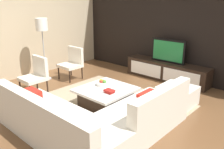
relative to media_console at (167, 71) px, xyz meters
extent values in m
plane|color=brown|center=(0.00, -2.40, -0.25)|extent=(14.00, 14.00, 0.00)
cube|color=black|center=(0.00, 0.30, 1.15)|extent=(6.40, 0.12, 2.80)
cube|color=#C6B28E|center=(-3.20, -2.20, 1.15)|extent=(0.12, 5.20, 2.80)
cube|color=tan|center=(-0.10, -2.40, -0.24)|extent=(3.01, 2.79, 0.01)
cube|color=black|center=(0.00, 0.00, 0.00)|extent=(2.33, 0.48, 0.50)
cube|color=white|center=(-0.54, -0.24, 0.00)|extent=(0.99, 0.01, 0.35)
cube|color=white|center=(0.54, -0.24, 0.00)|extent=(0.99, 0.01, 0.35)
cube|color=black|center=(0.00, 0.00, 0.56)|extent=(0.97, 0.05, 0.62)
cube|color=#1E7238|center=(0.00, -0.03, 0.56)|extent=(0.87, 0.01, 0.52)
cube|color=silver|center=(0.20, -3.70, -0.04)|extent=(2.44, 0.85, 0.42)
cube|color=silver|center=(0.20, -4.03, 0.36)|extent=(2.44, 0.18, 0.38)
cube|color=silver|center=(0.99, -2.49, -0.04)|extent=(0.85, 1.57, 0.42)
cube|color=silver|center=(1.33, -2.49, 0.36)|extent=(0.18, 1.57, 0.38)
cube|color=red|center=(-0.53, -3.70, 0.28)|extent=(0.36, 0.20, 0.22)
cube|color=red|center=(0.99, -2.10, 0.20)|extent=(0.60, 0.44, 0.06)
cube|color=black|center=(-0.10, -2.30, -0.08)|extent=(0.81, 0.86, 0.33)
cube|color=white|center=(-0.10, -2.30, 0.10)|extent=(1.02, 1.08, 0.05)
cylinder|color=black|center=(-2.00, -3.21, -0.06)|extent=(0.04, 0.04, 0.38)
cylinder|color=black|center=(-1.54, -3.21, -0.06)|extent=(0.04, 0.04, 0.38)
cylinder|color=black|center=(-2.00, -2.77, -0.06)|extent=(0.04, 0.04, 0.38)
cylinder|color=black|center=(-1.54, -2.77, -0.06)|extent=(0.04, 0.04, 0.38)
cube|color=silver|center=(-1.77, -2.99, 0.13)|extent=(0.54, 0.52, 0.08)
cube|color=silver|center=(-1.77, -2.77, 0.40)|extent=(0.54, 0.08, 0.45)
cylinder|color=#A5A5AA|center=(-2.50, -2.20, -0.24)|extent=(0.28, 0.28, 0.02)
cylinder|color=#A5A5AA|center=(-2.50, -2.20, 0.43)|extent=(0.03, 0.03, 1.32)
cylinder|color=white|center=(-2.50, -2.20, 1.25)|extent=(0.31, 0.31, 0.32)
cube|color=silver|center=(0.98, -1.26, -0.05)|extent=(0.70, 0.70, 0.40)
cylinder|color=silver|center=(-0.28, -2.20, 0.17)|extent=(0.28, 0.28, 0.07)
sphere|color=#4C8C33|center=(-0.23, -2.20, 0.22)|extent=(0.08, 0.08, 0.08)
sphere|color=gold|center=(-0.28, -2.18, 0.21)|extent=(0.07, 0.07, 0.07)
sphere|color=gold|center=(-0.32, -2.21, 0.22)|extent=(0.08, 0.08, 0.08)
sphere|color=#B23326|center=(-0.28, -2.24, 0.21)|extent=(0.07, 0.07, 0.07)
cylinder|color=black|center=(-2.25, -1.94, -0.06)|extent=(0.04, 0.04, 0.38)
cylinder|color=black|center=(-1.76, -1.94, -0.06)|extent=(0.04, 0.04, 0.38)
cylinder|color=black|center=(-2.25, -1.51, -0.06)|extent=(0.04, 0.04, 0.38)
cylinder|color=black|center=(-1.76, -1.51, -0.06)|extent=(0.04, 0.04, 0.38)
cube|color=silver|center=(-2.01, -1.73, 0.13)|extent=(0.57, 0.51, 0.08)
cube|color=silver|center=(-2.01, -1.51, 0.40)|extent=(0.57, 0.08, 0.45)
cube|color=maroon|center=(0.12, -2.41, 0.15)|extent=(0.16, 0.14, 0.03)
cube|color=maroon|center=(0.12, -2.42, 0.18)|extent=(0.20, 0.14, 0.03)
camera|label=1|loc=(3.07, -5.57, 1.92)|focal=38.03mm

